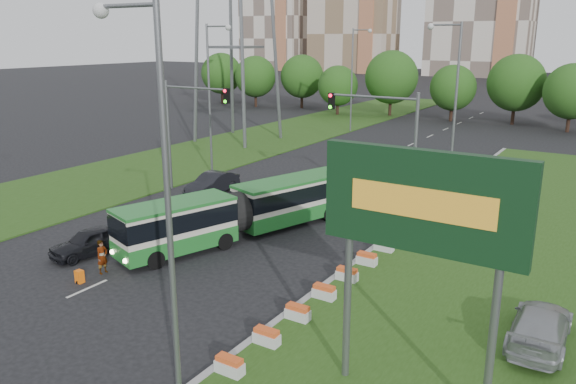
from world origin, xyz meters
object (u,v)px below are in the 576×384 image
Objects in this scene: traffic_mast_left at (184,119)px; car_left_far at (212,184)px; traffic_mast_median at (389,136)px; billboard at (422,213)px; car_left_near at (90,242)px; pedestrian at (102,257)px; car_median at (540,326)px; articulated_bus at (241,210)px; shopping_trolley at (79,277)px.

traffic_mast_left is 5.01m from car_left_far.
car_left_far is at bearing -177.57° from traffic_mast_median.
billboard and traffic_mast_left have the same top height.
traffic_mast_left is 1.93× the size of car_left_near.
traffic_mast_left is at bearing -169.38° from car_left_far.
traffic_mast_median is (-7.47, 16.00, -0.81)m from billboard.
billboard reaches higher than pedestrian.
traffic_mast_median reaches higher than car_median.
articulated_bus reaches higher than pedestrian.
car_left_near is at bearing 134.66° from shopping_trolley.
traffic_mast_left is (-15.16, -1.00, 0.00)m from traffic_mast_median.
billboard is 1.71× the size of car_left_far.
shopping_trolley is at bearing 177.61° from pedestrian.
billboard is at bearing 3.12° from car_left_near.
pedestrian is at bearing 174.28° from billboard.
pedestrian reaches higher than car_median.
pedestrian is at bearing -73.43° from car_left_far.
pedestrian is at bearing 90.04° from shopping_trolley.
billboard is 4.77× the size of pedestrian.
car_left_far is at bearing 108.53° from shopping_trolley.
billboard reaches higher than shopping_trolley.
pedestrian is (-16.03, 1.60, -5.33)m from billboard.
car_median reaches higher than car_left_far.
billboard is 1.93× the size of car_left_near.
car_left_far reaches higher than car_left_near.
car_left_near is 3.61m from shopping_trolley.
traffic_mast_median reaches higher than shopping_trolley.
car_left_far is at bearing 111.65° from car_left_near.
articulated_bus reaches higher than car_left_far.
traffic_mast_left reaches higher than pedestrian.
car_median is 19.67m from shopping_trolley.
car_left_far is at bearing 12.49° from traffic_mast_left.
traffic_mast_left is 27.59m from car_median.
billboard is at bearing -38.67° from car_left_far.
pedestrian is at bearing -120.72° from traffic_mast_median.
articulated_bus is 9.61m from shopping_trolley.
car_median is at bearing -24.75° from car_left_far.
car_median is at bearing 4.75° from articulated_bus.
traffic_mast_left is 1.71× the size of car_left_far.
billboard reaches higher than car_median.
pedestrian reaches higher than shopping_trolley.
car_left_far is (-7.08, 5.98, -0.73)m from articulated_bus.
billboard reaches higher than car_left_near.
car_left_near is 12.73m from car_left_far.
car_left_far is (-2.13, 12.55, 0.06)m from car_left_near.
billboard is 16.96m from pedestrian.
billboard is at bearing -16.65° from articulated_bus.
billboard is 17.11m from shopping_trolley.
articulated_bus is 3.18× the size of car_left_far.
car_left_far is 2.79× the size of pedestrian.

